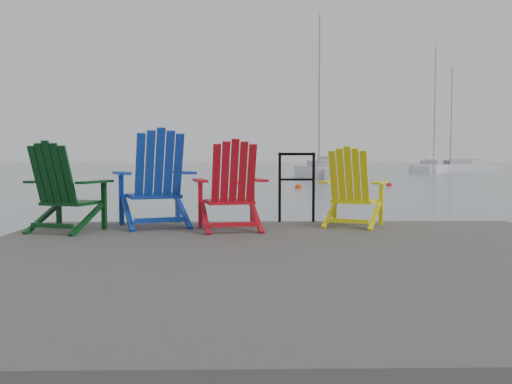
{
  "coord_description": "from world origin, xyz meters",
  "views": [
    {
      "loc": [
        -0.41,
        -4.55,
        1.31
      ],
      "look_at": [
        -0.27,
        3.08,
        0.85
      ],
      "focal_mm": 38.0,
      "sensor_mm": 36.0,
      "label": 1
    }
  ],
  "objects_px": {
    "chair_green": "(64,188)",
    "buoy_c": "(389,186)",
    "sailboat_far": "(454,168)",
    "handrail": "(297,180)",
    "buoy_b": "(235,184)",
    "chair_red": "(231,187)",
    "sailboat_near": "(320,173)",
    "chair_yellow": "(352,188)",
    "sailboat_mid": "(432,169)",
    "buoy_d": "(345,178)",
    "chair_blue": "(156,180)",
    "buoy_a": "(299,188)"
  },
  "relations": [
    {
      "from": "chair_green",
      "to": "buoy_c",
      "type": "relative_size",
      "value": 3.09
    },
    {
      "from": "sailboat_far",
      "to": "handrail",
      "type": "bearing_deg",
      "value": 148.3
    },
    {
      "from": "chair_green",
      "to": "buoy_b",
      "type": "height_order",
      "value": "chair_green"
    },
    {
      "from": "chair_red",
      "to": "sailboat_near",
      "type": "height_order",
      "value": "sailboat_near"
    },
    {
      "from": "handrail",
      "to": "chair_yellow",
      "type": "xyz_separation_m",
      "value": [
        0.62,
        -0.54,
        -0.07
      ]
    },
    {
      "from": "buoy_c",
      "to": "sailboat_mid",
      "type": "bearing_deg",
      "value": 67.13
    },
    {
      "from": "chair_red",
      "to": "chair_green",
      "type": "bearing_deg",
      "value": 170.92
    },
    {
      "from": "handrail",
      "to": "sailboat_far",
      "type": "xyz_separation_m",
      "value": [
        21.75,
        50.77,
        -0.69
      ]
    },
    {
      "from": "handrail",
      "to": "sailboat_mid",
      "type": "xyz_separation_m",
      "value": [
        18.68,
        48.67,
        -0.69
      ]
    },
    {
      "from": "buoy_c",
      "to": "buoy_d",
      "type": "relative_size",
      "value": 0.77
    },
    {
      "from": "sailboat_near",
      "to": "chair_yellow",
      "type": "bearing_deg",
      "value": -101.84
    },
    {
      "from": "chair_blue",
      "to": "sailboat_mid",
      "type": "relative_size",
      "value": 0.09
    },
    {
      "from": "sailboat_near",
      "to": "buoy_b",
      "type": "bearing_deg",
      "value": -126.14
    },
    {
      "from": "chair_blue",
      "to": "chair_red",
      "type": "xyz_separation_m",
      "value": [
        0.91,
        -0.36,
        -0.07
      ]
    },
    {
      "from": "sailboat_mid",
      "to": "sailboat_far",
      "type": "xyz_separation_m",
      "value": [
        3.06,
        2.1,
        0.0
      ]
    },
    {
      "from": "chair_blue",
      "to": "chair_yellow",
      "type": "distance_m",
      "value": 2.36
    },
    {
      "from": "sailboat_far",
      "to": "buoy_d",
      "type": "distance_m",
      "value": 25.22
    },
    {
      "from": "chair_green",
      "to": "chair_red",
      "type": "height_order",
      "value": "chair_red"
    },
    {
      "from": "chair_yellow",
      "to": "sailboat_near",
      "type": "xyz_separation_m",
      "value": [
        4.08,
        32.36,
        -0.61
      ]
    },
    {
      "from": "chair_red",
      "to": "sailboat_far",
      "type": "distance_m",
      "value": 56.37
    },
    {
      "from": "chair_blue",
      "to": "chair_yellow",
      "type": "xyz_separation_m",
      "value": [
        2.35,
        -0.02,
        -0.1
      ]
    },
    {
      "from": "sailboat_near",
      "to": "buoy_b",
      "type": "xyz_separation_m",
      "value": [
        -5.94,
        -9.69,
        -0.36
      ]
    },
    {
      "from": "buoy_c",
      "to": "buoy_b",
      "type": "bearing_deg",
      "value": 162.88
    },
    {
      "from": "handrail",
      "to": "buoy_d",
      "type": "relative_size",
      "value": 2.19
    },
    {
      "from": "handrail",
      "to": "chair_green",
      "type": "relative_size",
      "value": 0.92
    },
    {
      "from": "buoy_b",
      "to": "sailboat_mid",
      "type": "bearing_deg",
      "value": 53.1
    },
    {
      "from": "handrail",
      "to": "buoy_d",
      "type": "distance_m",
      "value": 31.48
    },
    {
      "from": "sailboat_mid",
      "to": "chair_green",
      "type": "bearing_deg",
      "value": -83.12
    },
    {
      "from": "sailboat_near",
      "to": "sailboat_far",
      "type": "xyz_separation_m",
      "value": [
        17.05,
        18.94,
        0.0
      ]
    },
    {
      "from": "chair_blue",
      "to": "buoy_d",
      "type": "height_order",
      "value": "chair_blue"
    },
    {
      "from": "chair_green",
      "to": "sailboat_near",
      "type": "height_order",
      "value": "sailboat_near"
    },
    {
      "from": "sailboat_near",
      "to": "sailboat_mid",
      "type": "relative_size",
      "value": 0.9
    },
    {
      "from": "buoy_a",
      "to": "buoy_c",
      "type": "height_order",
      "value": "buoy_a"
    },
    {
      "from": "chair_green",
      "to": "buoy_b",
      "type": "xyz_separation_m",
      "value": [
        1.45,
        23.08,
        -0.99
      ]
    },
    {
      "from": "sailboat_far",
      "to": "sailboat_near",
      "type": "bearing_deg",
      "value": 129.5
    },
    {
      "from": "sailboat_near",
      "to": "buoy_a",
      "type": "bearing_deg",
      "value": -106.41
    },
    {
      "from": "sailboat_mid",
      "to": "handrail",
      "type": "bearing_deg",
      "value": -80.81
    },
    {
      "from": "chair_green",
      "to": "sailboat_mid",
      "type": "height_order",
      "value": "sailboat_mid"
    },
    {
      "from": "chair_green",
      "to": "buoy_b",
      "type": "distance_m",
      "value": 23.14
    },
    {
      "from": "handrail",
      "to": "sailboat_mid",
      "type": "distance_m",
      "value": 52.13
    },
    {
      "from": "handrail",
      "to": "chair_blue",
      "type": "height_order",
      "value": "chair_blue"
    },
    {
      "from": "handrail",
      "to": "buoy_c",
      "type": "height_order",
      "value": "handrail"
    },
    {
      "from": "buoy_b",
      "to": "handrail",
      "type": "bearing_deg",
      "value": -86.8
    },
    {
      "from": "chair_green",
      "to": "sailboat_near",
      "type": "relative_size",
      "value": 0.08
    },
    {
      "from": "chair_blue",
      "to": "buoy_b",
      "type": "xyz_separation_m",
      "value": [
        0.5,
        22.66,
        -1.07
      ]
    },
    {
      "from": "buoy_a",
      "to": "chair_blue",
      "type": "bearing_deg",
      "value": -100.86
    },
    {
      "from": "chair_yellow",
      "to": "buoy_c",
      "type": "bearing_deg",
      "value": 98.08
    },
    {
      "from": "sailboat_far",
      "to": "buoy_b",
      "type": "height_order",
      "value": "sailboat_far"
    },
    {
      "from": "chair_red",
      "to": "sailboat_near",
      "type": "xyz_separation_m",
      "value": [
        5.53,
        32.71,
        -0.65
      ]
    },
    {
      "from": "buoy_c",
      "to": "chair_red",
      "type": "bearing_deg",
      "value": -109.51
    }
  ]
}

